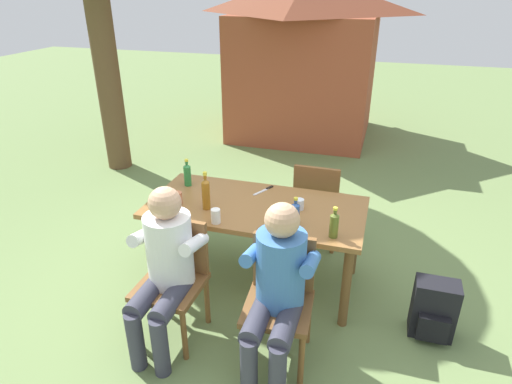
% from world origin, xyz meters
% --- Properties ---
extents(ground_plane, '(24.00, 24.00, 0.00)m').
position_xyz_m(ground_plane, '(0.00, 0.00, 0.00)').
color(ground_plane, '#6B844C').
extents(dining_table, '(1.74, 0.85, 0.73)m').
position_xyz_m(dining_table, '(0.00, 0.00, 0.64)').
color(dining_table, olive).
rests_on(dining_table, ground_plane).
extents(chair_near_right, '(0.47, 0.47, 0.87)m').
position_xyz_m(chair_near_right, '(0.39, -0.72, 0.49)').
color(chair_near_right, brown).
rests_on(chair_near_right, ground_plane).
extents(chair_near_left, '(0.45, 0.45, 0.87)m').
position_xyz_m(chair_near_left, '(-0.39, -0.72, 0.49)').
color(chair_near_left, brown).
rests_on(chair_near_left, ground_plane).
extents(chair_far_right, '(0.45, 0.45, 0.87)m').
position_xyz_m(chair_far_right, '(0.39, 0.72, 0.49)').
color(chair_far_right, brown).
rests_on(chair_far_right, ground_plane).
extents(person_in_white_shirt, '(0.47, 0.61, 1.18)m').
position_xyz_m(person_in_white_shirt, '(0.39, -0.83, 0.66)').
color(person_in_white_shirt, '#3D70B2').
rests_on(person_in_white_shirt, ground_plane).
extents(person_in_plaid_shirt, '(0.47, 0.61, 1.18)m').
position_xyz_m(person_in_plaid_shirt, '(-0.39, -0.83, 0.66)').
color(person_in_plaid_shirt, white).
rests_on(person_in_plaid_shirt, ground_plane).
extents(bottle_olive, '(0.06, 0.06, 0.23)m').
position_xyz_m(bottle_olive, '(0.66, -0.30, 0.83)').
color(bottle_olive, '#566623').
rests_on(bottle_olive, dining_table).
extents(bottle_amber, '(0.06, 0.06, 0.32)m').
position_xyz_m(bottle_amber, '(-0.36, -0.17, 0.87)').
color(bottle_amber, '#996019').
rests_on(bottle_amber, dining_table).
extents(bottle_blue, '(0.06, 0.06, 0.22)m').
position_xyz_m(bottle_blue, '(0.37, -0.21, 0.83)').
color(bottle_blue, '#2D56A3').
rests_on(bottle_blue, dining_table).
extents(bottle_green, '(0.06, 0.06, 0.25)m').
position_xyz_m(bottle_green, '(-0.69, 0.20, 0.84)').
color(bottle_green, '#287A38').
rests_on(bottle_green, dining_table).
extents(cup_white, '(0.07, 0.07, 0.11)m').
position_xyz_m(cup_white, '(-0.21, -0.35, 0.79)').
color(cup_white, white).
rests_on(cup_white, dining_table).
extents(cup_glass, '(0.07, 0.07, 0.09)m').
position_xyz_m(cup_glass, '(0.35, 0.04, 0.78)').
color(cup_glass, silver).
rests_on(cup_glass, dining_table).
extents(cup_terracotta, '(0.08, 0.08, 0.10)m').
position_xyz_m(cup_terracotta, '(-0.62, -0.15, 0.78)').
color(cup_terracotta, '#BC6B47').
rests_on(cup_terracotta, dining_table).
extents(table_knife, '(0.13, 0.22, 0.01)m').
position_xyz_m(table_knife, '(-0.01, 0.29, 0.74)').
color(table_knife, silver).
rests_on(table_knife, dining_table).
extents(backpack_by_near_side, '(0.31, 0.25, 0.45)m').
position_xyz_m(backpack_by_near_side, '(1.42, -0.26, 0.22)').
color(backpack_by_near_side, black).
rests_on(backpack_by_near_side, ground_plane).
extents(brick_kiosk, '(2.47, 2.18, 2.47)m').
position_xyz_m(brick_kiosk, '(-0.44, 4.16, 1.30)').
color(brick_kiosk, '#9E472D').
rests_on(brick_kiosk, ground_plane).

